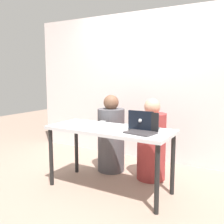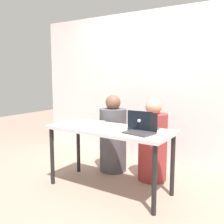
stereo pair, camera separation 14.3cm
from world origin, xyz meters
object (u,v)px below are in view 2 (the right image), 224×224
at_px(person_on_left, 113,137).
at_px(water_glass_left, 88,125).
at_px(laptop_front_right, 141,129).
at_px(water_glass_center, 102,126).
at_px(person_on_right, 153,144).
at_px(laptop_back_right, 142,126).

xyz_separation_m(person_on_left, water_glass_left, (0.14, -0.75, 0.31)).
xyz_separation_m(person_on_left, laptop_front_right, (0.75, -0.61, 0.32)).
bearing_deg(water_glass_center, water_glass_left, -172.47).
distance_m(person_on_left, water_glass_left, 0.82).
xyz_separation_m(laptop_front_right, water_glass_left, (-0.61, -0.13, -0.01)).
relative_size(person_on_right, water_glass_center, 10.30).
relative_size(water_glass_center, water_glass_left, 1.13).
xyz_separation_m(person_on_right, water_glass_left, (-0.48, -0.75, 0.32)).
bearing_deg(laptop_front_right, water_glass_left, -157.86).
xyz_separation_m(laptop_back_right, water_glass_left, (-0.56, -0.26, -0.01)).
height_order(water_glass_center, water_glass_left, water_glass_center).
distance_m(person_on_right, laptop_back_right, 0.59).
height_order(laptop_front_right, water_glass_left, laptop_front_right).
bearing_deg(person_on_right, water_glass_center, 66.01).
bearing_deg(water_glass_center, laptop_back_right, 32.09).
bearing_deg(laptop_back_right, person_on_right, -82.13).
relative_size(person_on_right, laptop_back_right, 3.57).
height_order(person_on_right, water_glass_center, person_on_right).
bearing_deg(water_glass_left, laptop_back_right, 25.31).
xyz_separation_m(laptop_front_right, water_glass_center, (-0.44, -0.11, -0.00)).
bearing_deg(water_glass_center, person_on_right, 67.36).
distance_m(laptop_back_right, water_glass_center, 0.46).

